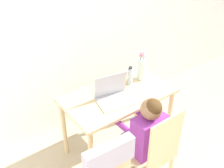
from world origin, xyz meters
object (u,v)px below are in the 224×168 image
(person_seated, at_px, (145,131))
(laptop, at_px, (113,94))
(water_bottle, at_px, (130,76))
(flower_vase, at_px, (141,68))
(chair_occupied, at_px, (153,152))

(person_seated, distance_m, laptop, 0.47)
(person_seated, bearing_deg, water_bottle, -118.13)
(laptop, height_order, water_bottle, laptop)
(flower_vase, height_order, water_bottle, flower_vase)
(water_bottle, bearing_deg, chair_occupied, -112.72)
(laptop, xyz_separation_m, flower_vase, (0.49, 0.14, 0.08))
(laptop, height_order, flower_vase, flower_vase)
(chair_occupied, bearing_deg, person_seated, -90.00)
(chair_occupied, distance_m, person_seated, 0.21)
(flower_vase, bearing_deg, water_bottle, -176.80)
(chair_occupied, relative_size, flower_vase, 2.80)
(laptop, bearing_deg, chair_occupied, -75.52)
(laptop, xyz_separation_m, water_bottle, (0.32, 0.13, 0.04))
(person_seated, height_order, flower_vase, flower_vase)
(chair_occupied, distance_m, water_bottle, 0.84)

